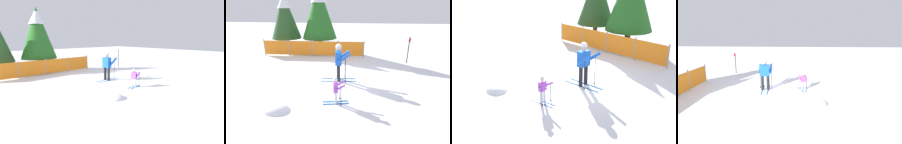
{
  "view_description": "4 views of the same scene",
  "coord_description": "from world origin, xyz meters",
  "views": [
    {
      "loc": [
        -6.38,
        -8.03,
        2.56
      ],
      "look_at": [
        -0.07,
        -0.92,
        0.68
      ],
      "focal_mm": 28.0,
      "sensor_mm": 36.0,
      "label": 1
    },
    {
      "loc": [
        1.01,
        -7.62,
        3.25
      ],
      "look_at": [
        0.3,
        -0.79,
        0.67
      ],
      "focal_mm": 28.0,
      "sensor_mm": 36.0,
      "label": 2
    },
    {
      "loc": [
        7.16,
        -7.37,
        4.43
      ],
      "look_at": [
        0.02,
        -0.88,
        0.69
      ],
      "focal_mm": 45.0,
      "sensor_mm": 36.0,
      "label": 3
    },
    {
      "loc": [
        -8.79,
        -2.01,
        3.06
      ],
      "look_at": [
        0.59,
        -1.41,
        0.94
      ],
      "focal_mm": 28.0,
      "sensor_mm": 36.0,
      "label": 4
    }
  ],
  "objects": [
    {
      "name": "safety_fence",
      "position": [
        -1.9,
        3.92,
        0.57
      ],
      "size": [
        6.96,
        0.21,
        1.15
      ],
      "rotation": [
        0.0,
        0.0,
        0.02
      ],
      "color": "gray",
      "rests_on": "ground_plane"
    },
    {
      "name": "skier_child",
      "position": [
        0.38,
        -2.16,
        0.57
      ],
      "size": [
        0.94,
        0.49,
        0.98
      ],
      "rotation": [
        0.0,
        0.0,
        0.19
      ],
      "color": "#1966B2",
      "rests_on": "ground_plane"
    },
    {
      "name": "snow_mound",
      "position": [
        -1.58,
        -2.82,
        0.0
      ],
      "size": [
        0.87,
        0.74,
        0.35
      ],
      "primitive_type": "ellipsoid",
      "color": "white",
      "rests_on": "ground_plane"
    },
    {
      "name": "ground_plane",
      "position": [
        0.0,
        0.0,
        0.0
      ],
      "size": [
        60.0,
        60.0,
        0.0
      ],
      "primitive_type": "plane",
      "color": "white"
    },
    {
      "name": "skier_adult",
      "position": [
        0.28,
        -0.08,
        1.03
      ],
      "size": [
        1.66,
        0.77,
        1.73
      ],
      "rotation": [
        0.0,
        0.0,
        0.09
      ],
      "color": "#1966B2",
      "rests_on": "ground_plane"
    }
  ]
}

